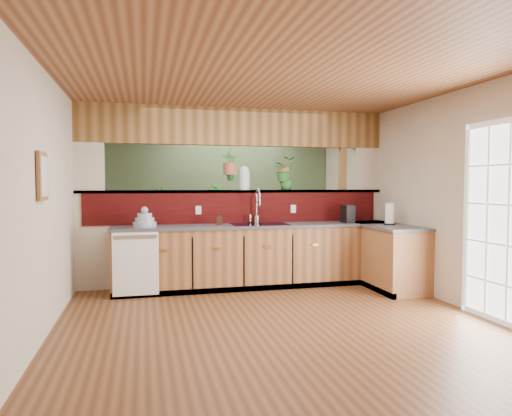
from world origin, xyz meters
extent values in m
cube|color=brown|center=(0.00, 0.00, 0.00)|extent=(4.60, 7.00, 0.01)
cube|color=brown|center=(0.00, 0.00, 2.60)|extent=(4.60, 7.00, 0.01)
cube|color=beige|center=(0.00, 3.50, 1.30)|extent=(4.60, 0.02, 2.60)
cube|color=beige|center=(0.00, -3.50, 1.30)|extent=(4.60, 0.02, 2.60)
cube|color=beige|center=(-2.30, 0.00, 1.30)|extent=(0.02, 7.00, 2.60)
cube|color=beige|center=(2.30, 0.00, 1.30)|extent=(0.02, 7.00, 2.60)
cube|color=beige|center=(0.00, 1.35, 0.68)|extent=(4.60, 0.15, 1.35)
cube|color=#380707|center=(0.00, 1.27, 1.12)|extent=(4.40, 0.02, 0.45)
cube|color=brown|center=(0.00, 1.35, 1.37)|extent=(4.60, 0.21, 0.04)
cube|color=brown|center=(0.00, 1.35, 2.33)|extent=(4.60, 0.15, 0.55)
cube|color=beige|center=(-2.10, 1.35, 1.70)|extent=(0.40, 0.15, 0.70)
cube|color=beige|center=(2.10, 1.35, 1.70)|extent=(0.40, 0.15, 0.70)
cube|color=brown|center=(1.70, 1.35, 1.30)|extent=(0.10, 0.10, 2.60)
cube|color=brown|center=(0.00, 1.35, 1.37)|extent=(4.60, 0.21, 0.04)
cube|color=brown|center=(0.00, 1.35, 2.33)|extent=(4.60, 0.15, 0.55)
cube|color=#56704C|center=(0.00, 3.48, 1.30)|extent=(4.55, 0.02, 2.55)
cube|color=brown|center=(0.25, 0.98, 0.43)|extent=(4.10, 0.60, 0.86)
cube|color=#414145|center=(0.25, 0.98, 0.88)|extent=(4.14, 0.64, 0.04)
cube|color=brown|center=(2.00, 0.54, 0.43)|extent=(0.60, 1.48, 0.86)
cube|color=#414145|center=(2.00, 0.54, 0.88)|extent=(0.64, 1.52, 0.04)
cube|color=brown|center=(2.00, 0.98, 0.43)|extent=(0.60, 0.60, 0.86)
cube|color=#414145|center=(2.00, 0.98, 0.88)|extent=(0.64, 0.64, 0.04)
cube|color=black|center=(0.25, 0.71, 0.04)|extent=(4.10, 0.06, 0.08)
cube|color=black|center=(1.73, 0.54, 0.04)|extent=(0.06, 1.48, 0.08)
cube|color=white|center=(-1.48, 0.66, 0.45)|extent=(0.58, 0.02, 0.82)
cube|color=#B7B7B2|center=(-1.48, 0.65, 0.80)|extent=(0.54, 0.01, 0.05)
cube|color=black|center=(0.25, 0.98, 0.89)|extent=(0.82, 0.50, 0.03)
cube|color=black|center=(0.06, 0.98, 0.80)|extent=(0.34, 0.40, 0.16)
cube|color=black|center=(0.44, 0.98, 0.80)|extent=(0.34, 0.40, 0.16)
cube|color=white|center=(2.27, -1.30, 1.05)|extent=(0.06, 1.02, 2.16)
cube|color=brown|center=(-2.27, -0.80, 1.55)|extent=(0.03, 0.35, 0.45)
cube|color=silver|center=(-2.26, -0.80, 1.55)|extent=(0.01, 0.27, 0.37)
cylinder|color=#B7B7B2|center=(0.25, 1.18, 0.96)|extent=(0.08, 0.08, 0.11)
cylinder|color=#B7B7B2|center=(0.25, 1.18, 1.15)|extent=(0.03, 0.03, 0.31)
torus|color=#B7B7B2|center=(0.25, 1.10, 1.31)|extent=(0.22, 0.11, 0.22)
cylinder|color=#B7B7B2|center=(0.25, 1.00, 1.23)|extent=(0.03, 0.03, 0.13)
cylinder|color=#B7B7B2|center=(0.15, 1.18, 0.98)|extent=(0.03, 0.03, 0.11)
cylinder|color=#8D99B6|center=(-1.36, 0.96, 0.93)|extent=(0.31, 0.31, 0.07)
cylinder|color=#8D99B6|center=(-1.36, 0.96, 1.00)|extent=(0.25, 0.25, 0.06)
cylinder|color=#8D99B6|center=(-1.36, 0.96, 1.06)|extent=(0.20, 0.20, 0.06)
sphere|color=#8D99B6|center=(-1.36, 0.96, 1.13)|extent=(0.10, 0.10, 0.10)
imported|color=#3D2216|center=(-0.33, 1.00, 0.99)|extent=(0.09, 0.09, 0.17)
cube|color=black|center=(1.60, 0.93, 1.03)|extent=(0.14, 0.23, 0.26)
cube|color=black|center=(1.60, 0.85, 0.94)|extent=(0.12, 0.09, 0.09)
cylinder|color=silver|center=(1.60, 0.87, 0.98)|extent=(0.07, 0.07, 0.07)
cylinder|color=black|center=(2.03, 0.46, 0.91)|extent=(0.15, 0.15, 0.02)
cylinder|color=#B7B7B2|center=(2.03, 0.46, 1.06)|extent=(0.02, 0.02, 0.33)
cylinder|color=white|center=(2.03, 0.46, 1.06)|extent=(0.13, 0.13, 0.28)
cylinder|color=silver|center=(0.10, 1.35, 1.52)|extent=(0.16, 0.16, 0.27)
sphere|color=silver|center=(0.10, 1.35, 1.67)|extent=(0.14, 0.14, 0.14)
imported|color=#266925|center=(0.76, 1.35, 1.57)|extent=(0.24, 0.24, 0.36)
cylinder|color=brown|center=(-0.11, 1.35, 1.91)|extent=(0.01, 0.01, 0.29)
cylinder|color=brown|center=(-0.11, 1.35, 1.70)|extent=(0.20, 0.20, 0.17)
imported|color=#266925|center=(-0.11, 1.35, 1.96)|extent=(0.25, 0.19, 0.43)
cylinder|color=brown|center=(0.73, 1.35, 1.89)|extent=(0.01, 0.01, 0.33)
cylinder|color=brown|center=(0.73, 1.35, 1.66)|extent=(0.18, 0.18, 0.15)
imported|color=#266925|center=(0.73, 1.35, 1.89)|extent=(0.37, 0.33, 0.38)
cube|color=black|center=(-0.44, 3.25, 0.50)|extent=(1.55, 0.72, 1.00)
imported|color=#266925|center=(-1.04, 3.25, 1.22)|extent=(0.28, 0.24, 0.44)
imported|color=#266925|center=(-0.04, 3.25, 1.24)|extent=(0.36, 0.36, 0.49)
imported|color=#266925|center=(0.68, 2.16, 0.37)|extent=(0.75, 0.68, 0.75)
camera|label=1|loc=(-1.37, -5.36, 1.48)|focal=32.00mm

